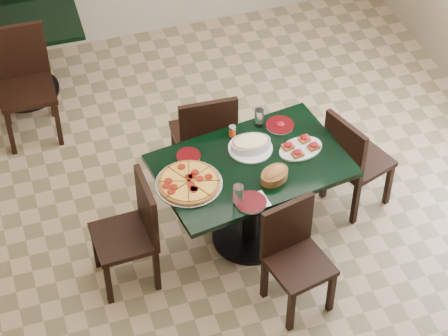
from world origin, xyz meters
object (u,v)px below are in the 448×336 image
object	(u,v)px
main_table	(251,183)
lasagna_casserole	(250,144)
back_table	(16,43)
chair_near	(294,251)
chair_far	(205,136)
back_chair_near	(24,77)
chair_right	(353,158)
bruschetta_platter	(301,147)
chair_left	(134,228)
bread_basket	(274,175)
pepperoni_pizza	(189,183)

from	to	relation	value
main_table	lasagna_casserole	world-z (taller)	lasagna_casserole
main_table	back_table	distance (m)	2.58
back_table	chair_near	bearing A→B (deg)	-62.10
chair_far	back_chair_near	bearing A→B (deg)	-40.39
main_table	back_table	bearing A→B (deg)	112.16
chair_right	bruschetta_platter	xyz separation A→B (m)	(-0.45, -0.07, 0.30)
chair_left	bread_basket	bearing A→B (deg)	81.29
chair_near	bruschetta_platter	bearing A→B (deg)	53.81
chair_left	pepperoni_pizza	bearing A→B (deg)	90.27
pepperoni_pizza	chair_left	bearing A→B (deg)	-177.62
pepperoni_pizza	bread_basket	bearing A→B (deg)	-12.89
chair_right	chair_left	distance (m)	1.69
bread_basket	bruschetta_platter	xyz separation A→B (m)	(0.27, 0.21, -0.02)
chair_far	bruschetta_platter	world-z (taller)	chair_far
back_chair_near	pepperoni_pizza	bearing A→B (deg)	-63.11
main_table	chair_far	world-z (taller)	chair_far
back_table	chair_left	size ratio (longest dim) A/B	1.29
chair_right	chair_left	size ratio (longest dim) A/B	1.00
chair_far	chair_near	world-z (taller)	chair_far
chair_left	bruschetta_platter	xyz separation A→B (m)	(1.23, 0.10, 0.30)
back_table	bread_basket	bearing A→B (deg)	-58.42
back_chair_near	bread_basket	world-z (taller)	back_chair_near
main_table	lasagna_casserole	size ratio (longest dim) A/B	4.47
lasagna_casserole	back_chair_near	bearing A→B (deg)	135.77
chair_near	pepperoni_pizza	world-z (taller)	chair_near
lasagna_casserole	main_table	bearing A→B (deg)	-101.16
chair_left	bread_basket	xyz separation A→B (m)	(0.95, -0.11, 0.31)
chair_far	chair_left	size ratio (longest dim) A/B	1.08
chair_far	chair_right	xyz separation A→B (m)	(0.96, -0.52, -0.04)
chair_right	lasagna_casserole	size ratio (longest dim) A/B	2.78
back_chair_near	bruschetta_platter	world-z (taller)	back_chair_near
main_table	pepperoni_pizza	size ratio (longest dim) A/B	3.08
chair_far	chair_near	bearing A→B (deg)	104.34
chair_near	chair_right	xyz separation A→B (m)	(0.73, 0.68, 0.02)
chair_far	back_table	bearing A→B (deg)	-50.92
back_table	bruschetta_platter	distance (m)	2.77
main_table	chair_far	size ratio (longest dim) A/B	1.49
main_table	chair_right	world-z (taller)	chair_right
chair_far	bruschetta_platter	distance (m)	0.82
chair_left	lasagna_casserole	distance (m)	0.98
chair_near	bruschetta_platter	world-z (taller)	chair_near
main_table	chair_left	bearing A→B (deg)	177.08
lasagna_casserole	chair_far	bearing A→B (deg)	116.46
chair_right	pepperoni_pizza	bearing A→B (deg)	78.30
back_table	bruschetta_platter	xyz separation A→B (m)	(1.66, -2.20, 0.25)
main_table	chair_near	bearing A→B (deg)	-89.06
chair_far	chair_left	world-z (taller)	chair_far
main_table	bread_basket	bearing A→B (deg)	-71.22
back_table	lasagna_casserole	xyz separation A→B (m)	(1.34, -2.09, 0.27)
back_chair_near	pepperoni_pizza	size ratio (longest dim) A/B	2.11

